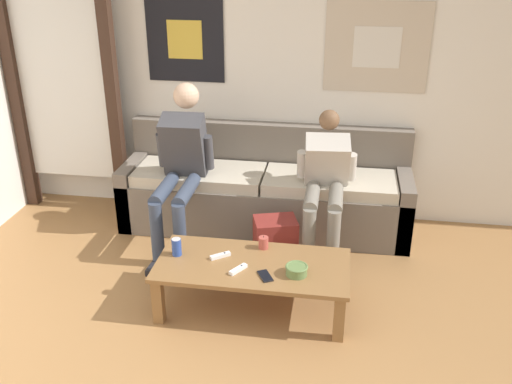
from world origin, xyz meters
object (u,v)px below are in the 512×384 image
coffee_table (253,270)px  game_controller_near_left (238,269)px  ceramic_bowl (297,270)px  backpack (275,244)px  person_seated_teen (325,181)px  couch (265,194)px  drink_can_blue (177,247)px  game_controller_near_right (220,256)px  cell_phone (265,276)px  person_seated_adult (181,161)px  pillar_candle (264,243)px

coffee_table → game_controller_near_left: size_ratio=9.25×
coffee_table → ceramic_bowl: ceramic_bowl is taller
backpack → person_seated_teen: bearing=39.7°
couch → coffee_table: (0.09, -1.22, -0.00)m
ceramic_bowl → drink_can_blue: (-0.83, 0.12, 0.02)m
couch → person_seated_teen: (0.52, -0.37, 0.31)m
couch → person_seated_teen: size_ratio=2.21×
person_seated_teen → game_controller_near_right: size_ratio=8.16×
ceramic_bowl → cell_phone: ceramic_bowl is taller
game_controller_near_right → ceramic_bowl: bearing=-14.2°
person_seated_adult → person_seated_teen: 1.15m
backpack → game_controller_near_left: backpack is taller
coffee_table → drink_can_blue: 0.54m
couch → person_seated_teen: 0.71m
person_seated_teen → drink_can_blue: size_ratio=8.95×
couch → person_seated_adult: size_ratio=1.92×
person_seated_adult → ceramic_bowl: person_seated_adult is taller
backpack → drink_can_blue: drink_can_blue is taller
couch → ceramic_bowl: bearing=-73.4°
pillar_candle → game_controller_near_right: (-0.27, -0.17, -0.03)m
game_controller_near_left → pillar_candle: bearing=69.2°
cell_phone → drink_can_blue: bearing=164.6°
backpack → pillar_candle: bearing=-96.7°
pillar_candle → drink_can_blue: bearing=-162.3°
person_seated_adult → game_controller_near_right: 1.02m
couch → drink_can_blue: (-0.44, -1.19, 0.11)m
game_controller_near_right → couch: bearing=83.2°
couch → pillar_candle: couch is taller
pillar_candle → game_controller_near_left: pillar_candle is taller
person_seated_teen → game_controller_near_left: person_seated_teen is taller
person_seated_adult → drink_can_blue: bearing=-77.2°
person_seated_adult → drink_can_blue: 0.91m
person_seated_adult → game_controller_near_right: size_ratio=9.39×
person_seated_teen → cell_phone: 1.08m
couch → backpack: (0.17, -0.65, -0.12)m
person_seated_adult → ceramic_bowl: (1.02, -0.97, -0.31)m
pillar_candle → cell_phone: pillar_candle is taller
person_seated_adult → cell_phone: (0.83, -1.02, -0.34)m
drink_can_blue → pillar_candle: bearing=17.7°
person_seated_teen → drink_can_blue: bearing=-139.2°
couch → coffee_table: couch is taller
coffee_table → drink_can_blue: size_ratio=10.41×
person_seated_adult → drink_can_blue: (0.19, -0.85, -0.28)m
drink_can_blue → coffee_table: bearing=-3.3°
person_seated_adult → cell_phone: person_seated_adult is taller
person_seated_teen → game_controller_near_left: bearing=-117.8°
ceramic_bowl → drink_can_blue: drink_can_blue is taller
person_seated_adult → backpack: 1.00m
backpack → ceramic_bowl: (0.22, -0.66, 0.21)m
couch → backpack: size_ratio=6.23×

